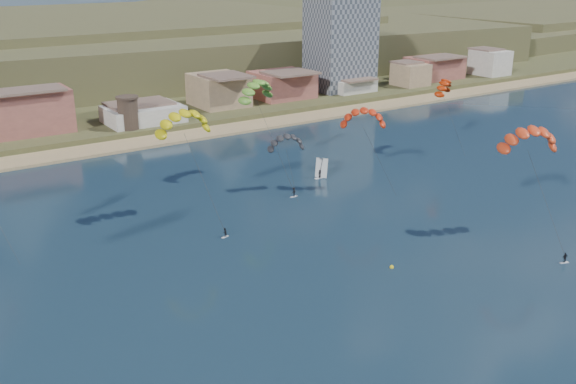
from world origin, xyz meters
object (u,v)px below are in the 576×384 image
Objects in this scene: kitesurfer_yellow at (183,119)px; watchtower at (128,112)px; apartment_tower at (340,42)px; kitesurfer_green at (257,88)px; buoy at (392,267)px; windsurfer at (320,172)px; kitesurfer_orange at (530,135)px.

watchtower is at bearing 78.89° from kitesurfer_yellow.
apartment_tower is 82.02m from watchtower.
apartment_tower is 1.37× the size of kitesurfer_green.
kitesurfer_green reaches higher than buoy.
kitesurfer_yellow reaches higher than windsurfer.
buoy is (16.64, -34.83, -17.99)m from kitesurfer_yellow.
watchtower is 0.40× the size of kitesurfer_yellow.
watchtower is 50.14m from kitesurfer_green.
kitesurfer_yellow is (-91.87, -74.45, 0.28)m from apartment_tower.
watchtower reaches higher than windsurfer.
kitesurfer_green is at bearing -77.62° from watchtower.
watchtower is at bearing 92.86° from buoy.
kitesurfer_yellow is 25.83m from kitesurfer_green.
apartment_tower is 92.82m from kitesurfer_green.
buoy is (-75.23, -109.29, -17.71)m from apartment_tower.
kitesurfer_orange is 31.90m from buoy.
windsurfer is 6.71× the size of buoy.
kitesurfer_yellow is at bearing 115.53° from buoy.
kitesurfer_yellow is at bearing -140.98° from apartment_tower.
windsurfer is (-58.98, -69.28, -16.47)m from apartment_tower.
watchtower is at bearing 108.22° from kitesurfer_orange.
apartment_tower is at bearing 39.02° from kitesurfer_yellow.
kitesurfer_orange reaches higher than watchtower.
apartment_tower is 118.25m from kitesurfer_yellow.
kitesurfer_yellow is 56.88m from kitesurfer_orange.
windsurfer is at bearing 67.89° from buoy.
windsurfer is at bearing -36.59° from kitesurfer_green.
kitesurfer_yellow is 42.59m from buoy.
kitesurfer_green is 36.86× the size of buoy.
watchtower is (-80.00, -14.00, -11.45)m from apartment_tower.
kitesurfer_yellow is at bearing -149.62° from kitesurfer_green.
kitesurfer_green is at bearing 143.41° from windsurfer.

